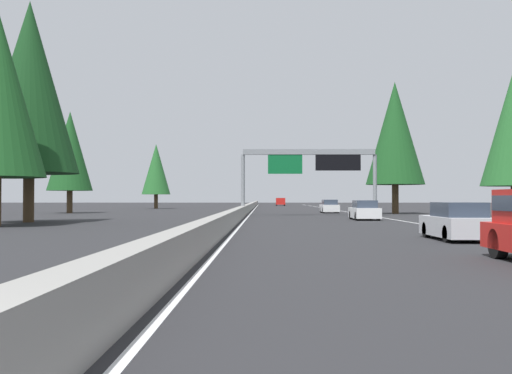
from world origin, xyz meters
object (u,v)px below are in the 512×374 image
(sedan_mid_right, at_px, (364,211))
(minivan_near_center, at_px, (280,201))
(sign_gantry_overhead, at_px, (311,163))
(conifer_left_near, at_px, (29,87))
(conifer_left_far, at_px, (156,169))
(sedan_far_right, at_px, (457,222))
(conifer_left_mid, at_px, (70,151))
(sedan_mid_left, at_px, (329,207))
(conifer_right_mid, at_px, (395,133))

(sedan_mid_right, height_order, minivan_near_center, minivan_near_center)
(sign_gantry_overhead, bearing_deg, conifer_left_near, 127.36)
(sedan_mid_right, height_order, conifer_left_far, conifer_left_far)
(sign_gantry_overhead, relative_size, sedan_far_right, 2.88)
(conifer_left_mid, bearing_deg, sign_gantry_overhead, -110.38)
(sedan_far_right, xyz_separation_m, sedan_mid_right, (21.64, -0.03, 0.00))
(conifer_left_mid, bearing_deg, sedan_far_right, -145.46)
(sedan_mid_left, height_order, conifer_left_mid, conifer_left_mid)
(conifer_left_near, xyz_separation_m, conifer_left_mid, (25.07, 5.40, -2.37))
(sedan_mid_left, distance_m, conifer_left_near, 35.84)
(conifer_left_near, bearing_deg, minivan_near_center, -12.17)
(sedan_mid_left, xyz_separation_m, conifer_left_near, (-25.96, 23.20, 8.50))
(conifer_left_near, relative_size, conifer_left_mid, 1.35)
(conifer_left_far, bearing_deg, conifer_left_near, -178.96)
(conifer_left_near, bearing_deg, conifer_left_far, 1.04)
(conifer_right_mid, bearing_deg, minivan_near_center, 8.51)
(sedan_far_right, relative_size, minivan_near_center, 0.88)
(sedan_far_right, bearing_deg, sign_gantry_overhead, 5.55)
(sign_gantry_overhead, xyz_separation_m, sedan_mid_left, (10.45, -2.88, -4.26))
(sign_gantry_overhead, relative_size, conifer_left_far, 1.25)
(sign_gantry_overhead, height_order, conifer_left_far, conifer_left_far)
(sedan_far_right, distance_m, conifer_left_far, 74.30)
(conifer_left_near, bearing_deg, sedan_mid_left, -41.79)
(sedan_far_right, xyz_separation_m, minivan_near_center, (107.71, 3.88, 0.27))
(minivan_near_center, height_order, sedan_mid_left, minivan_near_center)
(minivan_near_center, xyz_separation_m, conifer_right_mid, (-68.06, -10.19, 7.52))
(conifer_left_near, height_order, conifer_left_mid, conifer_left_near)
(sedan_far_right, relative_size, conifer_left_mid, 0.39)
(sedan_far_right, bearing_deg, conifer_left_mid, 34.54)
(sedan_mid_right, xyz_separation_m, minivan_near_center, (86.07, 3.91, 0.27))
(sign_gantry_overhead, xyz_separation_m, conifer_left_mid, (9.55, 25.72, 1.87))
(conifer_right_mid, bearing_deg, sedan_mid_left, 64.15)
(minivan_near_center, distance_m, conifer_left_mid, 70.60)
(sedan_mid_right, relative_size, conifer_left_far, 0.43)
(conifer_right_mid, relative_size, conifer_left_far, 1.37)
(sign_gantry_overhead, height_order, minivan_near_center, sign_gantry_overhead)
(sedan_far_right, relative_size, conifer_left_far, 0.43)
(sedan_far_right, xyz_separation_m, conifer_right_mid, (39.64, -6.31, 7.79))
(sign_gantry_overhead, height_order, conifer_left_near, conifer_left_near)
(sedan_mid_right, bearing_deg, conifer_left_near, 101.48)
(sedan_mid_left, bearing_deg, sign_gantry_overhead, 164.57)
(minivan_near_center, xyz_separation_m, conifer_left_mid, (-65.77, 24.99, 5.86))
(conifer_left_mid, bearing_deg, minivan_near_center, -20.81)
(sign_gantry_overhead, xyz_separation_m, sedan_mid_right, (-10.74, -3.18, -4.26))
(sign_gantry_overhead, bearing_deg, sedan_mid_right, -163.51)
(minivan_near_center, bearing_deg, sedan_far_right, -177.94)
(conifer_right_mid, xyz_separation_m, conifer_left_far, (30.31, 30.74, -2.31))
(sign_gantry_overhead, xyz_separation_m, conifer_left_near, (-15.52, 20.32, 4.25))
(minivan_near_center, relative_size, conifer_right_mid, 0.36)
(sign_gantry_overhead, relative_size, minivan_near_center, 2.54)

